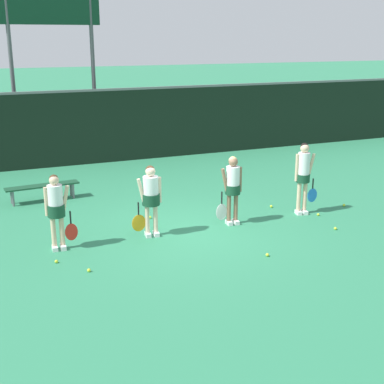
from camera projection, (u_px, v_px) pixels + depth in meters
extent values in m
plane|color=#2D7F56|center=(189.00, 230.00, 12.31)|extent=(140.00, 140.00, 0.00)
cube|color=black|center=(106.00, 127.00, 18.61)|extent=(60.00, 0.06, 2.50)
cube|color=slate|center=(105.00, 90.00, 18.25)|extent=(60.00, 0.08, 0.08)
cylinder|color=#515156|center=(12.00, 77.00, 18.18)|extent=(0.14, 0.14, 5.95)
cylinder|color=#515156|center=(93.00, 75.00, 19.21)|extent=(0.14, 0.14, 5.95)
cube|color=#0F3823|center=(49.00, 5.00, 18.04)|extent=(3.40, 0.12, 1.27)
cube|color=#19472D|center=(42.00, 186.00, 14.39)|extent=(1.98, 0.52, 0.04)
cylinder|color=slate|center=(71.00, 189.00, 14.92)|extent=(0.06, 0.06, 0.41)
cylinder|color=slate|center=(73.00, 191.00, 14.70)|extent=(0.06, 0.06, 0.41)
cylinder|color=slate|center=(11.00, 196.00, 14.21)|extent=(0.06, 0.06, 0.41)
cylinder|color=slate|center=(13.00, 199.00, 13.99)|extent=(0.06, 0.06, 0.41)
cylinder|color=beige|center=(62.00, 232.00, 11.13)|extent=(0.10, 0.10, 0.77)
cylinder|color=beige|center=(54.00, 232.00, 11.08)|extent=(0.10, 0.10, 0.77)
cube|color=white|center=(63.00, 247.00, 11.20)|extent=(0.12, 0.25, 0.09)
cube|color=white|center=(55.00, 248.00, 11.14)|extent=(0.12, 0.25, 0.09)
cylinder|color=#16422B|center=(56.00, 210.00, 10.97)|extent=(0.36, 0.36, 0.26)
cylinder|color=white|center=(55.00, 200.00, 10.91)|extent=(0.31, 0.31, 0.63)
sphere|color=beige|center=(54.00, 180.00, 10.79)|extent=(0.20, 0.20, 0.20)
sphere|color=#4C331E|center=(54.00, 179.00, 10.80)|extent=(0.18, 0.18, 0.18)
cylinder|color=beige|center=(65.00, 200.00, 10.98)|extent=(0.20, 0.09, 0.60)
cylinder|color=beige|center=(46.00, 202.00, 10.85)|extent=(0.08, 0.08, 0.60)
cylinder|color=black|center=(70.00, 217.00, 11.09)|extent=(0.03, 0.03, 0.27)
ellipsoid|color=red|center=(71.00, 232.00, 11.18)|extent=(0.27, 0.03, 0.38)
cylinder|color=beige|center=(156.00, 219.00, 11.90)|extent=(0.10, 0.10, 0.76)
cylinder|color=beige|center=(147.00, 220.00, 11.84)|extent=(0.10, 0.10, 0.76)
cube|color=white|center=(156.00, 234.00, 11.96)|extent=(0.13, 0.25, 0.09)
cube|color=white|center=(148.00, 235.00, 11.91)|extent=(0.13, 0.25, 0.09)
cylinder|color=#16422B|center=(151.00, 199.00, 11.74)|extent=(0.39, 0.39, 0.25)
cylinder|color=white|center=(151.00, 190.00, 11.68)|extent=(0.34, 0.34, 0.61)
sphere|color=beige|center=(150.00, 172.00, 11.56)|extent=(0.22, 0.22, 0.22)
sphere|color=#4C331E|center=(150.00, 170.00, 11.57)|extent=(0.20, 0.20, 0.20)
cylinder|color=beige|center=(141.00, 191.00, 11.62)|extent=(0.20, 0.09, 0.58)
cylinder|color=beige|center=(160.00, 190.00, 11.74)|extent=(0.08, 0.08, 0.58)
cylinder|color=black|center=(138.00, 209.00, 11.69)|extent=(0.03, 0.03, 0.28)
ellipsoid|color=orange|center=(139.00, 223.00, 11.78)|extent=(0.32, 0.03, 0.39)
cylinder|color=#8C664C|center=(236.00, 208.00, 12.65)|extent=(0.10, 0.10, 0.78)
cylinder|color=#8C664C|center=(229.00, 209.00, 12.60)|extent=(0.10, 0.10, 0.78)
cube|color=white|center=(236.00, 222.00, 12.72)|extent=(0.13, 0.25, 0.09)
cube|color=white|center=(229.00, 223.00, 12.67)|extent=(0.13, 0.25, 0.09)
cylinder|color=#16422B|center=(233.00, 189.00, 12.50)|extent=(0.36, 0.36, 0.22)
cylinder|color=white|center=(233.00, 180.00, 12.43)|extent=(0.32, 0.32, 0.63)
sphere|color=#8C664C|center=(233.00, 162.00, 12.31)|extent=(0.22, 0.22, 0.22)
sphere|color=#D8B772|center=(233.00, 161.00, 12.32)|extent=(0.20, 0.20, 0.20)
cylinder|color=#8C664C|center=(225.00, 181.00, 12.37)|extent=(0.20, 0.09, 0.60)
cylinder|color=#8C664C|center=(240.00, 180.00, 12.49)|extent=(0.08, 0.08, 0.59)
cylinder|color=black|center=(222.00, 198.00, 12.44)|extent=(0.03, 0.03, 0.29)
ellipsoid|color=silver|center=(222.00, 212.00, 12.54)|extent=(0.29, 0.03, 0.41)
cylinder|color=beige|center=(305.00, 197.00, 13.35)|extent=(0.10, 0.10, 0.86)
cylinder|color=beige|center=(299.00, 198.00, 13.32)|extent=(0.10, 0.10, 0.86)
cube|color=white|center=(304.00, 212.00, 13.43)|extent=(0.16, 0.26, 0.09)
cube|color=white|center=(298.00, 213.00, 13.40)|extent=(0.16, 0.26, 0.09)
cylinder|color=#16422B|center=(303.00, 178.00, 13.20)|extent=(0.34, 0.34, 0.20)
cylinder|color=white|center=(304.00, 167.00, 13.12)|extent=(0.29, 0.29, 0.71)
sphere|color=beige|center=(305.00, 148.00, 12.99)|extent=(0.22, 0.22, 0.22)
sphere|color=black|center=(304.00, 147.00, 13.00)|extent=(0.20, 0.20, 0.20)
cylinder|color=beige|center=(311.00, 167.00, 13.15)|extent=(0.23, 0.12, 0.68)
cylinder|color=beige|center=(297.00, 168.00, 13.09)|extent=(0.08, 0.08, 0.68)
cylinder|color=black|center=(313.00, 183.00, 13.27)|extent=(0.03, 0.03, 0.26)
ellipsoid|color=blue|center=(312.00, 195.00, 13.35)|extent=(0.29, 0.03, 0.35)
sphere|color=#CCE033|center=(344.00, 205.00, 14.02)|extent=(0.07, 0.07, 0.07)
sphere|color=#CCE033|center=(150.00, 217.00, 13.08)|extent=(0.07, 0.07, 0.07)
sphere|color=#CCE033|center=(89.00, 270.00, 10.12)|extent=(0.07, 0.07, 0.07)
sphere|color=#CCE033|center=(267.00, 255.00, 10.83)|extent=(0.07, 0.07, 0.07)
sphere|color=#CCE033|center=(318.00, 215.00, 13.29)|extent=(0.06, 0.06, 0.06)
sphere|color=#CCE033|center=(335.00, 228.00, 12.32)|extent=(0.07, 0.07, 0.07)
sphere|color=#CCE033|center=(271.00, 206.00, 13.92)|extent=(0.07, 0.07, 0.07)
sphere|color=#CCE033|center=(56.00, 261.00, 10.52)|extent=(0.07, 0.07, 0.07)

